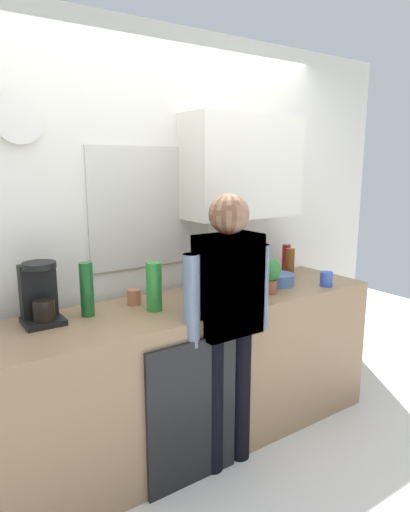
{
  "coord_description": "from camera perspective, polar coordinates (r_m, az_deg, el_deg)",
  "views": [
    {
      "loc": [
        -1.45,
        -1.89,
        1.75
      ],
      "look_at": [
        0.02,
        0.25,
        1.22
      ],
      "focal_mm": 31.46,
      "sensor_mm": 36.0,
      "label": 1
    }
  ],
  "objects": [
    {
      "name": "mixing_bowl",
      "position": [
        3.14,
        9.27,
        -2.94
      ],
      "size": [
        0.22,
        0.22,
        0.08
      ],
      "primitive_type": "cylinder",
      "color": "#4C72A5",
      "rests_on": "kitchen_counter"
    },
    {
      "name": "coffee_maker",
      "position": [
        2.5,
        -20.24,
        -4.75
      ],
      "size": [
        0.2,
        0.2,
        0.33
      ],
      "color": "black",
      "rests_on": "kitchen_counter"
    },
    {
      "name": "back_wall_assembly",
      "position": [
        3.03,
        -4.0,
        4.31
      ],
      "size": [
        4.06,
        0.42,
        2.6
      ],
      "color": "silver",
      "rests_on": "ground_plane"
    },
    {
      "name": "bottle_olive_oil",
      "position": [
        2.89,
        2.41,
        -2.3
      ],
      "size": [
        0.06,
        0.06,
        0.25
      ],
      "primitive_type": "cylinder",
      "color": "olive",
      "rests_on": "kitchen_counter"
    },
    {
      "name": "bottle_red_vinegar",
      "position": [
        3.48,
        10.28,
        -0.35
      ],
      "size": [
        0.06,
        0.06,
        0.22
      ],
      "primitive_type": "cylinder",
      "color": "maroon",
      "rests_on": "kitchen_counter"
    },
    {
      "name": "dish_soap",
      "position": [
        2.77,
        6.2,
        -4.01
      ],
      "size": [
        0.06,
        0.06,
        0.18
      ],
      "color": "yellow",
      "rests_on": "kitchen_counter"
    },
    {
      "name": "kitchen_counter",
      "position": [
        2.93,
        -0.86,
        -14.44
      ],
      "size": [
        2.46,
        0.64,
        0.93
      ],
      "primitive_type": "cube",
      "color": "#937251",
      "rests_on": "ground_plane"
    },
    {
      "name": "ground_plane",
      "position": [
        2.96,
        2.72,
        -24.68
      ],
      "size": [
        8.0,
        8.0,
        0.0
      ],
      "primitive_type": "plane",
      "color": "silver"
    },
    {
      "name": "cup_blue_mug",
      "position": [
        3.17,
        15.16,
        -2.86
      ],
      "size": [
        0.08,
        0.08,
        0.1
      ],
      "primitive_type": "cylinder",
      "color": "#3351B2",
      "rests_on": "kitchen_counter"
    },
    {
      "name": "cup_white_mug",
      "position": [
        2.64,
        4.64,
        -5.43
      ],
      "size": [
        0.08,
        0.08,
        0.09
      ],
      "primitive_type": "cylinder",
      "color": "white",
      "rests_on": "kitchen_counter"
    },
    {
      "name": "dishwasher_panel",
      "position": [
        2.58,
        -1.54,
        -19.46
      ],
      "size": [
        0.56,
        0.02,
        0.84
      ],
      "primitive_type": "cube",
      "color": "black",
      "rests_on": "ground_plane"
    },
    {
      "name": "bottle_clear_soda",
      "position": [
        2.56,
        -6.51,
        -3.88
      ],
      "size": [
        0.09,
        0.09,
        0.28
      ],
      "primitive_type": "cylinder",
      "color": "#2D8C33",
      "rests_on": "kitchen_counter"
    },
    {
      "name": "potted_plant",
      "position": [
        2.91,
        8.18,
        -2.2
      ],
      "size": [
        0.15,
        0.15,
        0.23
      ],
      "color": "#9E5638",
      "rests_on": "kitchen_counter"
    },
    {
      "name": "person_guest",
      "position": [
        2.52,
        2.93,
        -7.0
      ],
      "size": [
        0.57,
        0.22,
        1.6
      ],
      "rotation": [
        0.0,
        0.0,
        3.02
      ],
      "color": "black",
      "rests_on": "ground_plane"
    },
    {
      "name": "person_at_sink",
      "position": [
        2.52,
        2.93,
        -7.0
      ],
      "size": [
        0.57,
        0.22,
        1.6
      ],
      "rotation": [
        0.0,
        0.0,
        -0.19
      ],
      "color": "#3F4766",
      "rests_on": "ground_plane"
    },
    {
      "name": "cup_terracotta_mug",
      "position": [
        2.71,
        -9.03,
        -5.16
      ],
      "size": [
        0.08,
        0.08,
        0.09
      ],
      "primitive_type": "cylinder",
      "color": "#B26647",
      "rests_on": "kitchen_counter"
    },
    {
      "name": "bottle_dark_sauce",
      "position": [
        2.78,
        2.16,
        -3.64
      ],
      "size": [
        0.06,
        0.06,
        0.18
      ],
      "primitive_type": "cylinder",
      "color": "black",
      "rests_on": "kitchen_counter"
    },
    {
      "name": "bottle_green_wine",
      "position": [
        2.53,
        -14.8,
        -4.12
      ],
      "size": [
        0.07,
        0.07,
        0.3
      ],
      "primitive_type": "cylinder",
      "color": "#195923",
      "rests_on": "kitchen_counter"
    },
    {
      "name": "bottle_amber_beer",
      "position": [
        3.27,
        10.76,
        -1.04
      ],
      "size": [
        0.06,
        0.06,
        0.23
      ],
      "primitive_type": "cylinder",
      "color": "brown",
      "rests_on": "kitchen_counter"
    }
  ]
}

